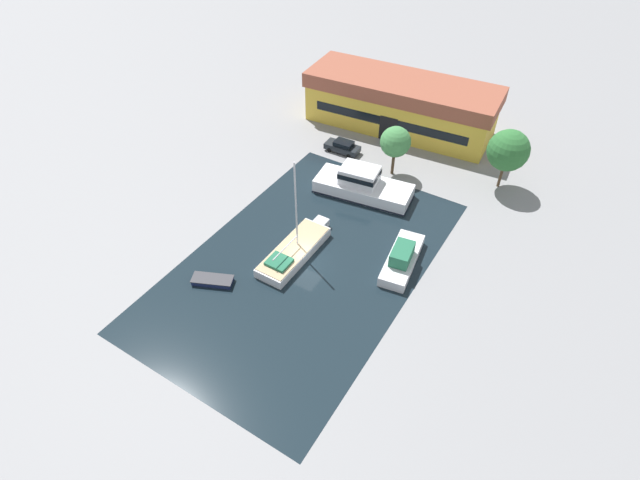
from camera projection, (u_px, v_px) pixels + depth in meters
name	position (u px, v px, depth m)	size (l,w,h in m)	color
ground_plane	(306.00, 262.00, 49.62)	(440.00, 440.00, 0.00)	gray
water_canal	(306.00, 262.00, 49.61)	(21.15, 34.00, 0.01)	black
warehouse_building	(401.00, 104.00, 66.92)	(26.00, 10.60, 6.75)	gold
quay_tree_near_building	(395.00, 142.00, 57.94)	(3.62, 3.62, 6.22)	brown
quay_tree_by_water	(508.00, 150.00, 55.66)	(4.70, 4.70, 7.27)	brown
parked_car	(343.00, 146.00, 63.91)	(4.58, 2.06, 1.56)	#1E2328
sailboat_moored	(295.00, 250.00, 50.02)	(3.14, 10.33, 10.79)	silver
motor_cruiser	(362.00, 185.00, 57.03)	(11.65, 5.76, 3.42)	white
small_dinghy	(213.00, 280.00, 47.40)	(4.19, 2.97, 0.56)	#19234C
cabin_boat	(402.00, 258.00, 48.78)	(3.72, 7.92, 2.45)	silver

